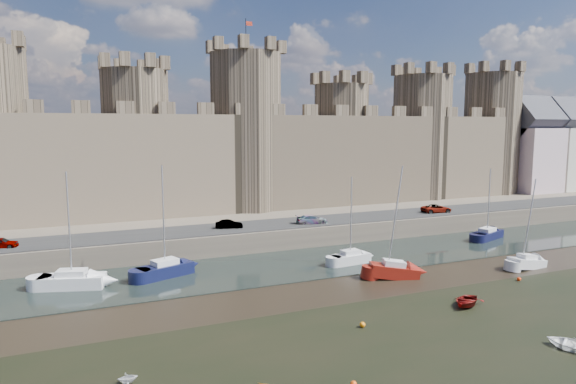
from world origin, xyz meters
name	(u,v)px	position (x,y,z in m)	size (l,w,h in m)	color
ground	(452,353)	(0.00, 0.00, 0.00)	(160.00, 160.00, 0.00)	black
water_channel	(301,264)	(0.00, 24.00, 0.04)	(160.00, 12.00, 0.08)	black
quay	(214,206)	(0.00, 60.00, 1.25)	(160.00, 60.00, 2.50)	#4C443A
road	(268,225)	(0.00, 34.00, 2.55)	(160.00, 7.00, 0.10)	black
castle	(230,148)	(-0.64, 48.00, 11.67)	(108.50, 11.00, 29.00)	#42382B
car_0	(0,243)	(-29.65, 33.34, 3.07)	(1.35, 3.35, 1.14)	gray
car_1	(229,224)	(-5.22, 33.74, 3.05)	(1.16, 3.32, 1.09)	gray
car_2	(312,219)	(5.41, 32.57, 3.08)	(1.63, 4.01, 1.16)	gray
car_3	(436,209)	(25.58, 33.07, 3.11)	(2.02, 4.39, 1.22)	gray
sailboat_0	(72,280)	(-23.07, 24.60, 0.83)	(6.18, 3.82, 10.81)	silver
sailboat_1	(165,269)	(-14.52, 24.87, 0.85)	(5.93, 3.96, 11.07)	black
sailboat_2	(350,257)	(4.86, 21.81, 0.78)	(4.54, 2.11, 9.49)	silver
sailboat_3	(487,234)	(27.74, 25.35, 0.74)	(5.72, 3.76, 9.35)	black
sailboat_4	(394,270)	(6.25, 15.70, 0.80)	(5.11, 3.21, 11.15)	maroon
sailboat_5	(527,262)	(21.23, 13.10, 0.70)	(4.53, 2.09, 9.49)	silver
dinghy_2	(573,345)	(7.81, -2.80, 0.34)	(2.34, 0.68, 3.27)	white
dinghy_3	(127,378)	(-20.28, 4.29, 0.31)	(1.02, 0.62, 1.18)	white
dinghy_4	(466,302)	(7.19, 6.62, 0.36)	(2.48, 0.72, 3.47)	#660D0B
buoy_0	(354,384)	(-8.35, -1.35, 0.19)	(0.39, 0.39, 0.39)	#FF500B
buoy_1	(362,325)	(-3.24, 6.05, 0.22)	(0.44, 0.44, 0.44)	orange
buoy_3	(519,279)	(16.82, 10.02, 0.19)	(0.39, 0.39, 0.39)	red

